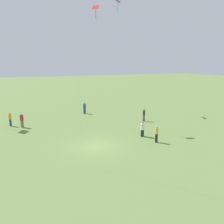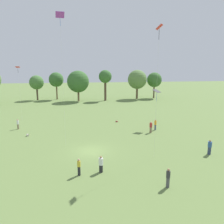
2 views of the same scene
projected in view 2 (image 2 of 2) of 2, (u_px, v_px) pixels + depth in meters
The scene contains 20 objects.
ground_plane at pixel (91, 151), 27.85m from camera, with size 240.00×240.00×0.00m, color olive.
tree_1 at pixel (37, 83), 68.82m from camera, with size 4.44×4.44×7.83m.
tree_2 at pixel (56, 80), 69.81m from camera, with size 4.64×4.64×8.74m.
tree_3 at pixel (78, 82), 66.27m from camera, with size 6.62×6.62×9.34m.
tree_4 at pixel (105, 77), 67.39m from camera, with size 4.00×4.00×9.50m.
tree_5 at pixel (137, 80), 71.18m from camera, with size 6.18×6.18×9.47m.
tree_6 at pixel (154, 80), 73.16m from camera, with size 4.92×4.92×8.60m.
person_0 at pixel (151, 127), 35.35m from camera, with size 0.52×0.52×1.87m.
person_1 at pixel (155, 125), 36.87m from camera, with size 0.43×0.43×1.84m.
person_2 at pixel (210, 147), 26.64m from camera, with size 0.63×0.63×1.85m.
person_3 at pixel (79, 167), 21.48m from camera, with size 0.46×0.46×1.75m.
person_4 at pixel (168, 178), 19.36m from camera, with size 0.44×0.44×1.80m.
person_5 at pixel (101, 164), 22.14m from camera, with size 0.61×0.61×1.76m.
person_6 at pixel (18, 124), 37.38m from camera, with size 0.39×0.39×1.75m.
kite_0 at pixel (157, 92), 37.64m from camera, with size 1.64×1.62×6.66m.
kite_1 at pixel (159, 36), 23.29m from camera, with size 0.96×1.00×14.96m.
kite_2 at pixel (18, 70), 41.82m from camera, with size 0.75×0.72×10.59m.
kite_4 at pixel (60, 21), 26.38m from camera, with size 1.14×1.01×16.96m.
picnic_bag_0 at pixel (28, 135), 33.74m from camera, with size 0.43×0.45×0.32m.
picnic_bag_2 at pixel (117, 121), 42.33m from camera, with size 0.45×0.47×0.20m.
Camera 2 is at (-1.27, -26.33, 10.62)m, focal length 35.00 mm.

